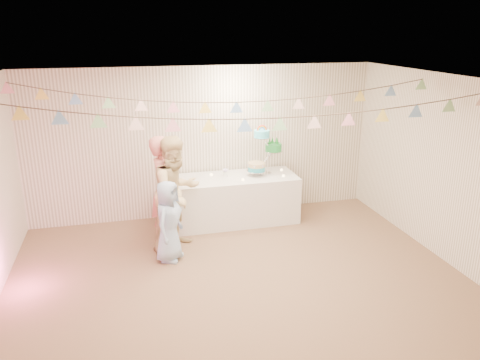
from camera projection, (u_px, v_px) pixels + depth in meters
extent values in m
plane|color=brown|center=(240.00, 282.00, 6.16)|extent=(6.00, 6.00, 0.00)
plane|color=white|center=(240.00, 82.00, 5.34)|extent=(6.00, 6.00, 0.00)
plane|color=white|center=(204.00, 143.00, 8.05)|extent=(6.00, 6.00, 0.00)
plane|color=white|center=(324.00, 298.00, 3.45)|extent=(6.00, 6.00, 0.00)
plane|color=white|center=(451.00, 172.00, 6.45)|extent=(5.00, 5.00, 0.00)
cube|color=silver|center=(234.00, 199.00, 7.99)|extent=(2.12, 0.85, 0.80)
cylinder|color=white|center=(204.00, 182.00, 7.71)|extent=(0.34, 0.34, 0.02)
imported|color=#D6796F|center=(165.00, 190.00, 7.10)|extent=(0.52, 0.69, 1.68)
imported|color=#D6BA84|center=(176.00, 193.00, 6.91)|extent=(1.06, 1.01, 1.73)
imported|color=#96B1D5|center=(169.00, 221.00, 6.59)|extent=(0.61, 0.69, 1.19)
cylinder|color=#FFD88C|center=(188.00, 183.00, 7.54)|extent=(0.04, 0.04, 0.03)
cylinder|color=#FFD88C|center=(211.00, 175.00, 7.95)|extent=(0.04, 0.04, 0.03)
cylinder|color=#FFD88C|center=(243.00, 180.00, 7.69)|extent=(0.04, 0.04, 0.03)
cylinder|color=#FFD88C|center=(250.00, 171.00, 8.15)|extent=(0.04, 0.04, 0.03)
cylinder|color=#FFD88C|center=(283.00, 176.00, 7.89)|extent=(0.04, 0.04, 0.03)
cylinder|color=#FFD88C|center=(282.00, 170.00, 8.21)|extent=(0.04, 0.04, 0.03)
cylinder|color=#FFD88C|center=(185.00, 184.00, 7.45)|extent=(0.04, 0.04, 0.03)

